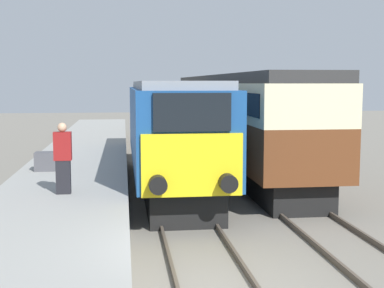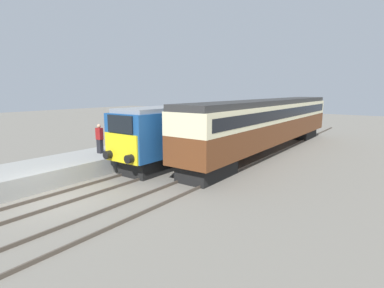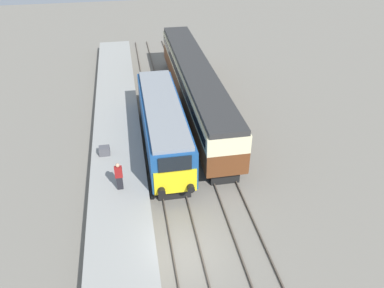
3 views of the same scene
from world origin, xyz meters
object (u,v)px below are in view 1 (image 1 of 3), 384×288
object	(u,v)px
locomotive	(171,130)
luggage_crate	(46,161)
passenger_carriage	(231,110)
person_on_platform	(63,158)

from	to	relation	value
locomotive	luggage_crate	bearing A→B (deg)	-163.58
locomotive	luggage_crate	size ratio (longest dim) A/B	17.87
luggage_crate	passenger_carriage	bearing A→B (deg)	43.57
locomotive	luggage_crate	xyz separation A→B (m)	(-4.14, -1.22, -0.86)
person_on_platform	passenger_carriage	bearing A→B (deg)	59.01
locomotive	passenger_carriage	xyz separation A→B (m)	(3.40, 5.95, 0.40)
passenger_carriage	locomotive	bearing A→B (deg)	-119.73
locomotive	passenger_carriage	world-z (taller)	passenger_carriage
passenger_carriage	person_on_platform	xyz separation A→B (m)	(-6.58, -10.96, -0.65)
person_on_platform	luggage_crate	distance (m)	3.95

